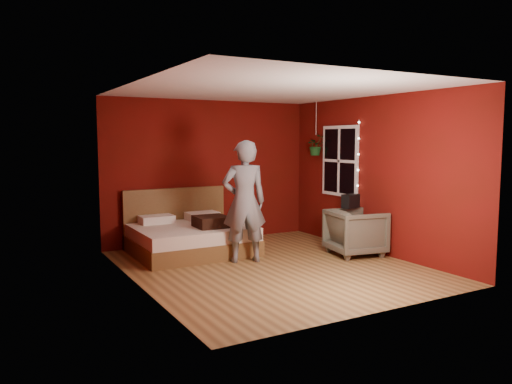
% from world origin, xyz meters
% --- Properties ---
extents(floor, '(4.50, 4.50, 0.00)m').
position_xyz_m(floor, '(0.00, 0.00, 0.00)').
color(floor, olive).
rests_on(floor, ground).
extents(room_walls, '(4.04, 4.54, 2.62)m').
position_xyz_m(room_walls, '(0.00, 0.00, 1.68)').
color(room_walls, '#620C0A').
rests_on(room_walls, ground).
extents(window, '(0.05, 0.97, 1.27)m').
position_xyz_m(window, '(1.97, 0.90, 1.50)').
color(window, white).
rests_on(window, room_walls).
extents(fairy_lights, '(0.04, 0.04, 1.45)m').
position_xyz_m(fairy_lights, '(1.94, 0.38, 1.50)').
color(fairy_lights, silver).
rests_on(fairy_lights, room_walls).
extents(bed, '(1.87, 1.59, 1.03)m').
position_xyz_m(bed, '(-0.71, 1.49, 0.27)').
color(bed, brown).
rests_on(bed, ground).
extents(person, '(0.78, 0.61, 1.87)m').
position_xyz_m(person, '(-0.20, 0.50, 0.94)').
color(person, slate).
rests_on(person, ground).
extents(armchair, '(0.96, 0.94, 0.75)m').
position_xyz_m(armchair, '(1.60, 0.01, 0.38)').
color(armchair, '#585545').
rests_on(armchair, ground).
extents(handbag, '(0.35, 0.24, 0.23)m').
position_xyz_m(handbag, '(1.64, 0.19, 0.87)').
color(handbag, black).
rests_on(handbag, armchair).
extents(throw_pillow, '(0.52, 0.52, 0.18)m').
position_xyz_m(throw_pillow, '(-0.48, 1.13, 0.56)').
color(throw_pillow, black).
rests_on(throw_pillow, bed).
extents(hanging_plant, '(0.40, 0.37, 1.02)m').
position_xyz_m(hanging_plant, '(1.88, 1.52, 1.78)').
color(hanging_plant, silver).
rests_on(hanging_plant, room_walls).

